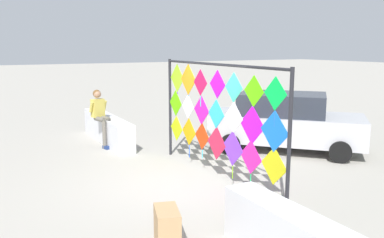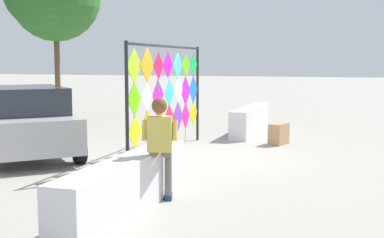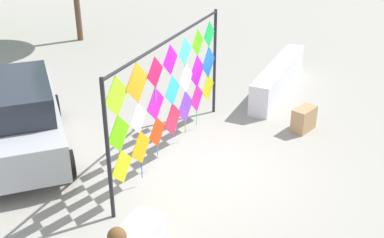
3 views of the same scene
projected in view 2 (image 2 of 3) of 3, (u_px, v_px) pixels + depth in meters
name	position (u px, v px, depth m)	size (l,w,h in m)	color
ground	(198.00, 158.00, 11.62)	(120.00, 120.00, 0.00)	#9E998E
plaza_ledge_left	(127.00, 186.00, 7.37)	(3.59, 0.49, 0.79)	silver
plaza_ledge_right	(251.00, 120.00, 15.61)	(3.59, 0.49, 0.79)	silver
kite_display_rack	(169.00, 89.00, 11.86)	(4.63, 0.11, 2.54)	#232328
seated_vendor	(161.00, 142.00, 7.66)	(0.77, 0.57, 1.64)	#666056
parked_car	(25.00, 121.00, 11.71)	(4.16, 4.13, 1.59)	#B7B7BC
cardboard_box_large	(279.00, 134.00, 13.44)	(0.61, 0.33, 0.55)	tan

